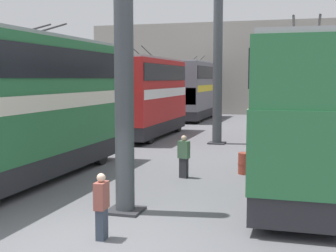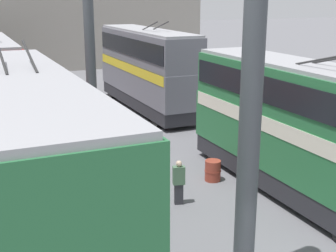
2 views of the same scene
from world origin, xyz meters
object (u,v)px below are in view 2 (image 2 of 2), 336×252
bus_left_near (296,121)px  oil_drum (213,171)px  bus_right_near (32,168)px  person_aisle_midway (179,181)px  bus_left_far (147,65)px

bus_left_near → oil_drum: 3.86m
bus_right_near → person_aisle_midway: size_ratio=7.05×
bus_right_near → person_aisle_midway: bus_right_near is taller
bus_left_far → oil_drum: bus_left_far is taller
bus_right_near → oil_drum: 8.74m
bus_left_far → oil_drum: bearing=170.3°
bus_right_near → person_aisle_midway: (2.47, -5.21, -2.17)m
bus_left_far → bus_left_near: bearing=180.0°
person_aisle_midway → bus_right_near: bearing=131.7°
bus_right_near → bus_left_far: bearing=-30.2°
bus_left_far → bus_right_near: (-16.32, 9.50, 0.13)m
bus_left_far → bus_right_near: bus_right_near is taller
oil_drum → bus_left_far: bearing=-9.7°
bus_right_near → oil_drum: (3.89, -7.38, -2.60)m
bus_left_far → person_aisle_midway: 14.65m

